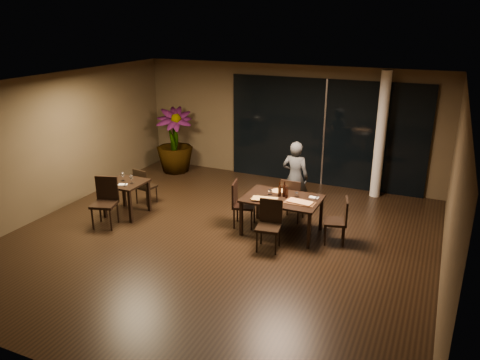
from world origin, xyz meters
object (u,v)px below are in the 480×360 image
bottle_b (287,192)px  chair_main_near (270,222)px  chair_main_far (292,198)px  chair_main_left (240,202)px  chair_side_near (106,199)px  bottle_c (284,189)px  side_table (126,187)px  chair_main_right (340,218)px  chair_side_far (144,185)px  bottle_a (280,189)px  diner (295,177)px  potted_plant (174,141)px  main_table (282,201)px

bottle_b → chair_main_near: bearing=-96.2°
chair_main_far → chair_main_left: bearing=36.7°
chair_main_left → chair_side_near: size_ratio=0.94×
chair_main_left → bottle_c: size_ratio=3.07×
chair_main_far → side_table: bearing=18.9°
chair_main_right → chair_side_far: size_ratio=1.05×
side_table → chair_main_right: 4.58m
chair_main_far → chair_main_left: (-0.90, -0.65, 0.01)m
side_table → bottle_a: bottle_a is taller
side_table → chair_main_far: size_ratio=0.85×
chair_side_far → side_table: bearing=99.0°
side_table → chair_main_right: bearing=6.6°
chair_main_right → diner: diner is taller
chair_side_near → bottle_c: bearing=2.2°
chair_side_near → bottle_c: bottle_c is taller
chair_side_near → chair_main_left: bearing=5.9°
bottle_a → bottle_b: 0.17m
potted_plant → side_table: bearing=-78.5°
chair_main_left → bottle_b: 1.03m
main_table → chair_main_right: (1.15, 0.03, -0.17)m
chair_side_far → chair_main_left: bearing=-175.0°
chair_main_left → bottle_c: bearing=-95.6°
chair_main_left → chair_main_right: chair_main_left is taller
bottle_a → bottle_b: (0.16, -0.03, -0.02)m
chair_main_left → diner: 1.44m
side_table → chair_main_right: size_ratio=0.89×
chair_side_far → bottle_b: bearing=-172.9°
chair_main_left → chair_main_right: 2.04m
chair_side_near → bottle_b: chair_side_near is taller
chair_main_right → bottle_a: bearing=-106.7°
main_table → chair_main_near: (0.00, -0.70, -0.15)m
chair_main_near → bottle_b: size_ratio=3.77×
chair_main_near → chair_side_near: chair_side_near is taller
chair_main_far → bottle_b: bottle_b is taller
chair_main_right → chair_side_near: 4.74m
side_table → bottle_c: 3.47m
chair_main_near → bottle_c: 0.88m
chair_main_right → potted_plant: 5.74m
main_table → side_table: bearing=-171.6°
chair_main_right → chair_side_near: chair_side_near is taller
chair_main_near → chair_main_right: 1.36m
bottle_c → chair_side_far: bearing=179.2°
potted_plant → bottle_a: potted_plant is taller
chair_side_near → bottle_b: size_ratio=4.11×
bottle_a → bottle_b: bearing=-11.6°
chair_side_far → chair_side_near: chair_side_near is taller
chair_main_left → chair_main_right: size_ratio=1.06×
chair_main_far → chair_side_near: 3.87m
bottle_a → potted_plant: bearing=148.1°
chair_main_far → chair_main_near: bearing=90.6°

